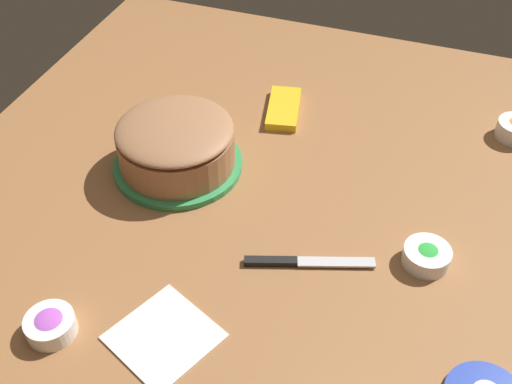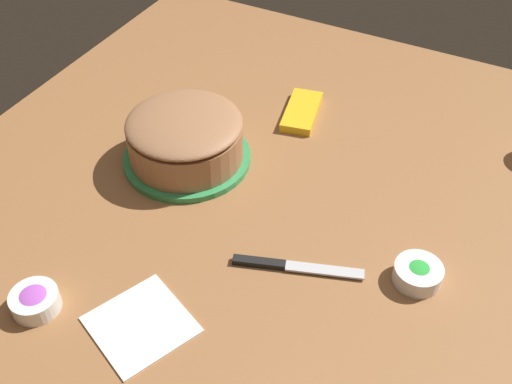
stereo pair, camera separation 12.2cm
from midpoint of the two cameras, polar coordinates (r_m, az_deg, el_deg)
ground_plane at (r=1.20m, az=1.33°, el=-3.40°), size 1.54×1.54×0.00m
frosted_cake at (r=1.31m, az=-9.93°, el=4.00°), size 0.27×0.27×0.12m
spreading_knife at (r=1.13m, az=0.72°, el=-6.53°), size 0.09×0.23×0.01m
sprinkle_bowl_green at (r=1.15m, az=12.38°, el=-5.81°), size 0.09×0.09×0.04m
sprinkle_bowl_rainbow at (r=1.10m, az=-21.32°, el=-11.36°), size 0.08×0.08×0.04m
candy_box_lower at (r=1.47m, az=0.15°, el=7.51°), size 0.17×0.10×0.02m
paper_napkin at (r=1.06m, az=-11.73°, el=-12.89°), size 0.20×0.20×0.01m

